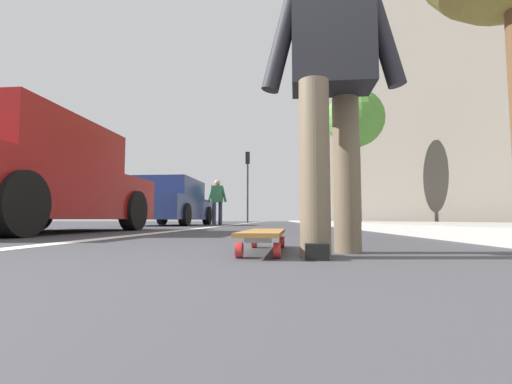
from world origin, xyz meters
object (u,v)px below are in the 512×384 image
Objects in this scene: skater_person at (331,67)px; traffic_light at (248,174)px; parked_car_near at (29,179)px; street_tree_mid at (355,120)px; skateboard at (264,234)px; parked_car_mid at (172,203)px; pedestrian_distant at (217,199)px.

traffic_light reaches higher than skater_person.
skater_person is 4.54m from parked_car_near.
skateboard is at bearing 164.91° from street_tree_mid.
parked_car_mid is at bearing 1.08° from parked_car_near.
street_tree_mid is at bearing -13.02° from skater_person.
traffic_light reaches higher than parked_car_near.
street_tree_mid reaches higher than skater_person.
street_tree_mid is at bearing -159.31° from traffic_light.
parked_car_mid is 1.02× the size of street_tree_mid.
parked_car_near is 0.86× the size of traffic_light.
street_tree_mid is (7.26, -5.91, 2.76)m from parked_car_near.
skater_person is 11.41m from pedestrian_distant.
pedestrian_distant is (11.14, 2.45, 0.00)m from skater_person.
parked_car_mid reaches higher than skateboard.
traffic_light is 12.97m from street_tree_mid.
traffic_light reaches higher than parked_car_mid.
parked_car_mid is at bearing 92.88° from street_tree_mid.
traffic_light is 1.06× the size of street_tree_mid.
street_tree_mid is at bearing -15.09° from skateboard.
skateboard is at bearing -169.16° from pedestrian_distant.
parked_car_mid is at bearing 173.33° from traffic_light.
skateboard is at bearing -160.69° from parked_car_mid.
skateboard is 0.18× the size of traffic_light.
traffic_light reaches higher than skateboard.
pedestrian_distant reaches higher than parked_car_near.
skater_person reaches higher than parked_car_mid.
traffic_light is at bearing -1.01° from pedestrian_distant.
parked_car_near is 8.43m from pedestrian_distant.
traffic_light is (12.43, -1.45, 2.55)m from parked_car_mid.
parked_car_near is at bearing 176.10° from traffic_light.
skater_person is 0.40× the size of parked_car_near.
skater_person is 10.44m from parked_car_mid.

